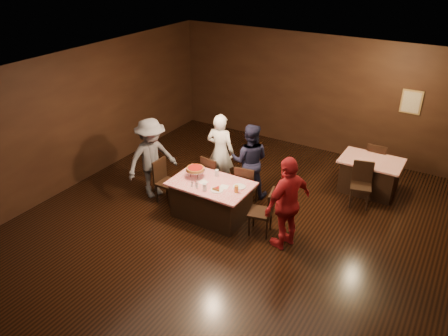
% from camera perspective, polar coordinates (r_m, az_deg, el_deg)
% --- Properties ---
extents(room, '(10.00, 10.04, 3.02)m').
position_cam_1_polar(room, '(7.07, -1.09, 3.74)').
color(room, black).
rests_on(room, ground).
extents(main_table, '(1.60, 1.00, 0.77)m').
position_cam_1_polar(main_table, '(8.76, -1.68, -4.16)').
color(main_table, red).
rests_on(main_table, ground).
extents(back_table, '(1.30, 0.90, 0.77)m').
position_cam_1_polar(back_table, '(10.15, 18.43, -0.93)').
color(back_table, '#A91B0B').
rests_on(back_table, ground).
extents(chair_far_left, '(0.47, 0.47, 0.95)m').
position_cam_1_polar(chair_far_left, '(9.45, -1.28, -0.99)').
color(chair_far_left, black).
rests_on(chair_far_left, ground).
extents(chair_far_right, '(0.48, 0.48, 0.95)m').
position_cam_1_polar(chair_far_right, '(9.10, 2.99, -2.23)').
color(chair_far_right, black).
rests_on(chair_far_right, ground).
extents(chair_end_left, '(0.42, 0.42, 0.95)m').
position_cam_1_polar(chair_end_left, '(9.28, -7.42, -1.81)').
color(chair_end_left, black).
rests_on(chair_end_left, ground).
extents(chair_end_right, '(0.50, 0.50, 0.95)m').
position_cam_1_polar(chair_end_right, '(8.26, 4.80, -5.70)').
color(chair_end_right, black).
rests_on(chair_end_right, ground).
extents(chair_back_near, '(0.51, 0.51, 0.95)m').
position_cam_1_polar(chair_back_near, '(9.50, 17.46, -2.19)').
color(chair_back_near, black).
rests_on(chair_back_near, ground).
extents(chair_back_far, '(0.43, 0.43, 0.95)m').
position_cam_1_polar(chair_back_far, '(10.65, 19.31, 0.82)').
color(chair_back_far, black).
rests_on(chair_back_far, ground).
extents(diner_white_jacket, '(0.68, 0.49, 1.74)m').
position_cam_1_polar(diner_white_jacket, '(9.60, -0.47, 2.16)').
color(diner_white_jacket, white).
rests_on(diner_white_jacket, ground).
extents(diner_navy_hoodie, '(0.98, 0.87, 1.66)m').
position_cam_1_polar(diner_navy_hoodie, '(9.30, 3.39, 0.94)').
color(diner_navy_hoodie, black).
rests_on(diner_navy_hoodie, ground).
extents(diner_grey_knit, '(1.03, 1.31, 1.78)m').
position_cam_1_polar(diner_grey_knit, '(9.38, -9.41, 1.25)').
color(diner_grey_knit, '#545359').
rests_on(diner_grey_knit, ground).
extents(diner_red_shirt, '(0.78, 1.13, 1.79)m').
position_cam_1_polar(diner_red_shirt, '(7.77, 8.32, -4.56)').
color(diner_red_shirt, '#A3191F').
rests_on(diner_red_shirt, ground).
extents(pizza_stand, '(0.38, 0.38, 0.22)m').
position_cam_1_polar(pizza_stand, '(8.71, -3.77, -0.12)').
color(pizza_stand, black).
rests_on(pizza_stand, main_table).
extents(plate_with_slice, '(0.25, 0.25, 0.06)m').
position_cam_1_polar(plate_with_slice, '(8.30, -0.93, -2.79)').
color(plate_with_slice, white).
rests_on(plate_with_slice, main_table).
extents(plate_empty, '(0.25, 0.25, 0.01)m').
position_cam_1_polar(plate_empty, '(8.43, 2.00, -2.45)').
color(plate_empty, white).
rests_on(plate_empty, main_table).
extents(glass_front_left, '(0.08, 0.08, 0.14)m').
position_cam_1_polar(glass_front_left, '(8.29, -2.54, -2.52)').
color(glass_front_left, silver).
rests_on(glass_front_left, main_table).
extents(glass_amber, '(0.08, 0.08, 0.14)m').
position_cam_1_polar(glass_amber, '(8.22, 1.62, -2.76)').
color(glass_amber, '#BF7F26').
rests_on(glass_amber, main_table).
extents(glass_back, '(0.08, 0.08, 0.14)m').
position_cam_1_polar(glass_back, '(8.77, -0.94, -0.66)').
color(glass_back, silver).
rests_on(glass_back, main_table).
extents(condiments, '(0.17, 0.10, 0.09)m').
position_cam_1_polar(condiments, '(8.42, -3.79, -2.18)').
color(condiments, silver).
rests_on(condiments, main_table).
extents(napkin_center, '(0.19, 0.19, 0.01)m').
position_cam_1_polar(napkin_center, '(8.42, 0.01, -2.48)').
color(napkin_center, white).
rests_on(napkin_center, main_table).
extents(napkin_left, '(0.21, 0.21, 0.01)m').
position_cam_1_polar(napkin_left, '(8.60, -2.73, -1.84)').
color(napkin_left, white).
rests_on(napkin_left, main_table).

